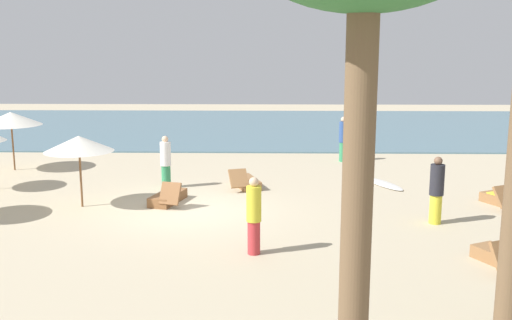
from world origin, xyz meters
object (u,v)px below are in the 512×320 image
lounger_0 (507,259)px  umbrella_0 (11,119)px  person_1 (343,139)px  umbrella_3 (79,144)px  person_2 (254,215)px  lounger_1 (246,182)px  surfboard (383,184)px  person_4 (437,190)px  lounger_2 (507,200)px  lounger_4 (168,197)px  person_3 (166,162)px

lounger_0 → umbrella_0: bearing=146.6°
umbrella_0 → person_1: 12.46m
umbrella_3 → person_2: (4.98, -3.79, -0.94)m
lounger_0 → lounger_1: bearing=129.3°
person_2 → surfboard: (4.11, 6.66, -0.84)m
person_4 → lounger_2: bearing=34.2°
lounger_1 → person_1: bearing=50.0°
lounger_4 → person_1: person_1 is taller
umbrella_0 → person_3: (6.05, -2.63, -1.05)m
lounger_0 → lounger_4: (-7.87, 4.91, 0.00)m
umbrella_0 → lounger_2: bearing=-16.2°
lounger_0 → person_3: (-8.24, 6.80, 0.68)m
lounger_1 → surfboard: 4.55m
lounger_0 → surfboard: lounger_0 is taller
umbrella_0 → person_4: size_ratio=1.24×
person_2 → person_4: person_4 is taller
lounger_0 → person_1: 11.52m
person_3 → lounger_4: bearing=-78.9°
lounger_0 → person_3: size_ratio=1.02×
lounger_0 → person_3: bearing=140.5°
lounger_0 → person_4: size_ratio=0.98×
umbrella_0 → lounger_0: umbrella_0 is taller
lounger_1 → person_4: bearing=-37.7°
lounger_4 → surfboard: size_ratio=0.82×
person_1 → person_4: size_ratio=1.01×
person_3 → person_1: bearing=35.9°
lounger_0 → person_2: person_2 is taller
person_2 → person_3: 6.80m
person_1 → person_4: bearing=-80.6°
person_1 → lounger_2: bearing=-59.6°
umbrella_3 → lounger_0: bearing=-23.6°
umbrella_3 → lounger_1: (4.57, 2.46, -1.65)m
umbrella_3 → lounger_1: umbrella_3 is taller
lounger_0 → person_4: (-0.65, 3.05, 0.71)m
surfboard → person_4: bearing=-83.3°
lounger_2 → person_1: 7.66m
person_1 → person_3: size_ratio=1.05×
lounger_0 → person_1: size_ratio=0.97×
lounger_2 → person_4: size_ratio=1.00×
lounger_4 → person_1: bearing=47.6°
lounger_0 → person_2: size_ratio=0.99×
lounger_1 → lounger_0: bearing=-50.7°
person_2 → surfboard: size_ratio=0.82×
person_1 → person_4: 8.38m
umbrella_0 → person_2: 12.61m
lounger_2 → person_1: bearing=120.4°
person_1 → person_2: bearing=-107.0°
lounger_2 → person_2: (-7.11, -4.05, 0.70)m
lounger_0 → lounger_1: lounger_0 is taller
umbrella_0 → lounger_2: (16.13, -4.69, -1.72)m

